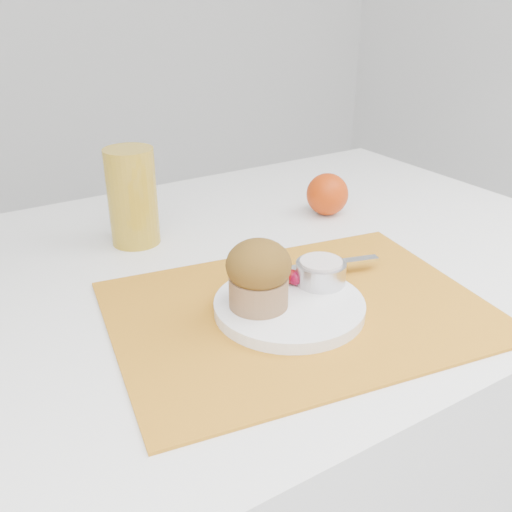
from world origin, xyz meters
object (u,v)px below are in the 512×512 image
orange (327,194)px  juice_glass (132,197)px  table (241,446)px  muffin (259,274)px  plate (289,306)px

orange → juice_glass: juice_glass is taller
table → muffin: 0.47m
orange → table: bearing=-160.8°
plate → orange: orange is taller
muffin → juice_glass: bearing=98.2°
table → plate: (-0.02, -0.17, 0.39)m
plate → muffin: bearing=162.3°
plate → juice_glass: (-0.08, 0.32, 0.07)m
juice_glass → muffin: 0.31m
plate → orange: (0.26, 0.25, 0.03)m
table → plate: plate is taller
muffin → plate: bearing=-17.7°
table → muffin: size_ratio=13.72×
table → orange: bearing=19.2°
muffin → table: bearing=68.7°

